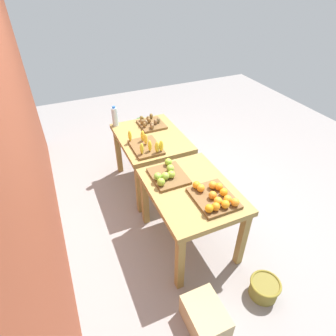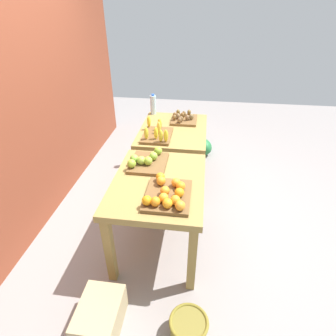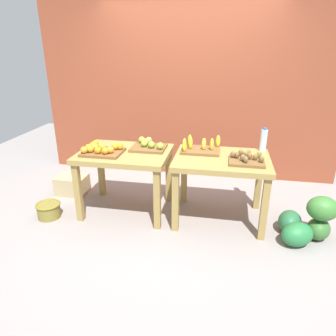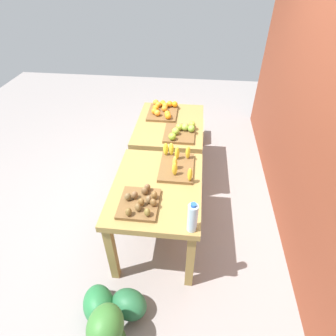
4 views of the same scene
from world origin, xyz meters
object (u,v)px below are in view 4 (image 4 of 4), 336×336
display_table_right (157,194)px  wicker_basket (154,132)px  watermelon_pile (110,317)px  cardboard_produce_box (194,132)px  orange_bin (163,110)px  water_bottle (192,218)px  banana_crate (177,164)px  apple_bin (181,132)px  kiwi_bin (140,202)px  display_table_left (170,131)px

display_table_right → wicker_basket: display_table_right is taller
watermelon_pile → cardboard_produce_box: size_ratio=1.54×
orange_bin → water_bottle: size_ratio=1.65×
display_table_right → watermelon_pile: (0.91, -0.25, -0.46)m
banana_crate → wicker_basket: bearing=-163.6°
watermelon_pile → orange_bin: bearing=176.6°
apple_bin → kiwi_bin: 1.15m
water_bottle → cardboard_produce_box: water_bottle is taller
apple_bin → cardboard_produce_box: 1.33m
wicker_basket → apple_bin: bearing=24.2°
watermelon_pile → display_table_right: bearing=164.7°
water_bottle → cardboard_produce_box: (-2.46, -0.03, -0.77)m
wicker_basket → cardboard_produce_box: 0.65m
display_table_left → watermelon_pile: display_table_left is taller
apple_bin → kiwi_bin: (1.12, -0.25, -0.00)m
display_table_right → wicker_basket: 2.09m
banana_crate → wicker_basket: (-1.72, -0.51, -0.71)m
banana_crate → water_bottle: bearing=13.5°
display_table_right → orange_bin: 1.37m
watermelon_pile → cardboard_produce_box: watermelon_pile is taller
kiwi_bin → watermelon_pile: 0.91m
banana_crate → display_table_left: bearing=-169.7°
banana_crate → orange_bin: bearing=-166.1°
banana_crate → kiwi_bin: banana_crate is taller
kiwi_bin → orange_bin: bearing=-179.4°
orange_bin → banana_crate: banana_crate is taller
kiwi_bin → cardboard_produce_box: 2.39m
display_table_left → watermelon_pile: bearing=-7.0°
apple_bin → display_table_left: bearing=-149.1°
orange_bin → banana_crate: 1.12m
display_table_right → watermelon_pile: 1.05m
watermelon_pile → water_bottle: bearing=128.2°
banana_crate → kiwi_bin: bearing=-26.1°
display_table_right → cardboard_produce_box: bearing=171.5°
apple_bin → banana_crate: bearing=0.6°
wicker_basket → cardboard_produce_box: bearing=92.1°
apple_bin → cardboard_produce_box: (-1.14, 0.15, -0.68)m
apple_bin → wicker_basket: bearing=-155.8°
display_table_right → watermelon_pile: size_ratio=1.68×
orange_bin → cardboard_produce_box: orange_bin is taller
banana_crate → water_bottle: (0.72, 0.17, 0.09)m
orange_bin → apple_bin: 0.55m
display_table_left → apple_bin: (0.25, 0.15, 0.15)m
display_table_right → banana_crate: bearing=149.4°
display_table_right → banana_crate: banana_crate is taller
banana_crate → display_table_right: bearing=-30.6°
banana_crate → cardboard_produce_box: 1.87m
apple_bin → kiwi_bin: bearing=-12.5°
apple_bin → kiwi_bin: size_ratio=1.13×
banana_crate → cardboard_produce_box: (-1.74, 0.14, -0.68)m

